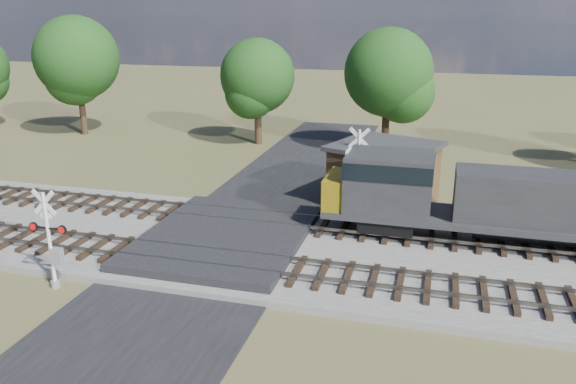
% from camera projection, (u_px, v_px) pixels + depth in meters
% --- Properties ---
extents(ground, '(160.00, 160.00, 0.00)m').
position_uv_depth(ground, '(222.00, 249.00, 25.02)').
color(ground, '#4E502B').
rests_on(ground, ground).
extents(ballast_bed, '(140.00, 10.00, 0.30)m').
position_uv_depth(ballast_bed, '(454.00, 267.00, 22.92)').
color(ballast_bed, gray).
rests_on(ballast_bed, ground).
extents(road, '(7.00, 60.00, 0.08)m').
position_uv_depth(road, '(222.00, 248.00, 25.01)').
color(road, black).
rests_on(road, ground).
extents(crossing_panel, '(7.00, 9.00, 0.62)m').
position_uv_depth(crossing_panel, '(225.00, 239.00, 25.38)').
color(crossing_panel, '#262628').
rests_on(crossing_panel, ground).
extents(track_near, '(140.00, 2.60, 0.33)m').
position_uv_depth(track_near, '(276.00, 268.00, 22.27)').
color(track_near, black).
rests_on(track_near, ballast_bed).
extents(track_far, '(140.00, 2.60, 0.33)m').
position_uv_depth(track_far, '(305.00, 224.00, 26.86)').
color(track_far, black).
rests_on(track_far, ballast_bed).
extents(crossing_signal_near, '(1.59, 0.35, 3.95)m').
position_uv_depth(crossing_signal_near, '(52.00, 248.00, 21.05)').
color(crossing_signal_near, silver).
rests_on(crossing_signal_near, ground).
extents(crossing_signal_far, '(1.80, 0.39, 4.46)m').
position_uv_depth(crossing_signal_far, '(356.00, 176.00, 29.57)').
color(crossing_signal_far, silver).
rests_on(crossing_signal_far, ground).
extents(equipment_shed, '(6.44, 6.44, 3.42)m').
position_uv_depth(equipment_shed, '(384.00, 175.00, 30.18)').
color(equipment_shed, '#3F2E1B').
rests_on(equipment_shed, ground).
extents(treeline, '(80.67, 8.87, 10.17)m').
position_uv_depth(treeline, '(432.00, 74.00, 39.28)').
color(treeline, black).
rests_on(treeline, ground).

